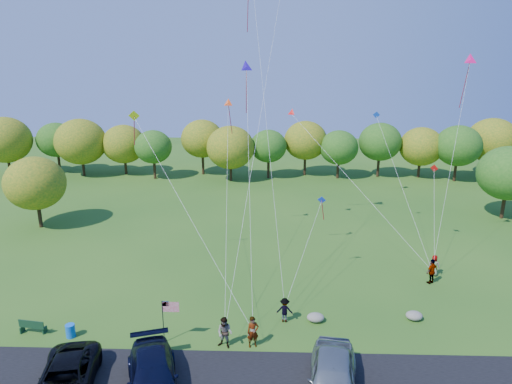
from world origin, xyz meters
TOP-DOWN VIEW (x-y plane):
  - ground at (0.00, 0.00)m, footprint 140.00×140.00m
  - treeline at (0.40, 36.44)m, footprint 75.80×28.14m
  - minivan_dark at (-9.62, -4.59)m, footprint 3.54×5.98m
  - minivan_navy at (-5.42, -4.36)m, footprint 3.98×6.30m
  - minivan_silver at (3.29, -4.35)m, footprint 3.16×6.06m
  - flyer_a at (-0.69, -0.44)m, footprint 0.78×0.63m
  - flyer_b at (-2.28, -0.57)m, footprint 1.10×0.98m
  - flyer_c at (1.18, 2.19)m, footprint 1.08×0.68m
  - flyer_d at (11.99, 7.54)m, footprint 1.17×1.00m
  - flyer_e at (12.60, 8.83)m, footprint 0.94×0.84m
  - park_bench at (-13.87, 0.41)m, footprint 1.63×0.52m
  - trash_barrel at (-11.46, 0.15)m, footprint 0.54×0.54m
  - flag_assembly at (-5.54, -0.19)m, footprint 0.99×0.64m
  - boulder_near at (3.11, 2.24)m, footprint 1.08×0.85m
  - boulder_far at (9.32, 2.64)m, footprint 1.04×0.87m
  - kites_aloft at (1.93, 14.09)m, footprint 24.97×10.75m

SIDE VIEW (x-z plane):
  - ground at x=0.00m, z-range 0.00..0.00m
  - boulder_near at x=3.11m, z-range 0.00..0.54m
  - boulder_far at x=9.32m, z-range 0.00..0.54m
  - trash_barrel at x=-11.46m, z-range 0.00..0.80m
  - park_bench at x=-13.87m, z-range 0.03..0.93m
  - flyer_c at x=1.18m, z-range 0.00..1.59m
  - flyer_e at x=12.60m, z-range 0.00..1.62m
  - minivan_dark at x=-9.62m, z-range 0.06..1.62m
  - minivan_navy at x=-5.42m, z-range 0.06..1.76m
  - flyer_b at x=-2.28m, z-range 0.00..1.87m
  - flyer_a at x=-0.69m, z-range 0.00..1.87m
  - flyer_d at x=11.99m, z-range 0.00..1.89m
  - minivan_silver at x=3.29m, z-range 0.06..2.03m
  - flag_assembly at x=-5.54m, z-range 0.68..3.35m
  - treeline at x=0.40m, z-range 0.48..8.74m
  - kites_aloft at x=1.93m, z-range 8.19..29.02m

